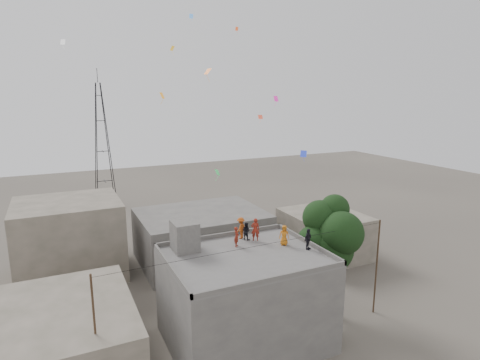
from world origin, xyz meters
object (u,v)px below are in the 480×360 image
object	(u,v)px
person_red_adult	(255,229)
stair_head_box	(185,236)
transmission_tower	(102,145)
person_dark_adult	(308,239)
tree	(331,236)

from	to	relation	value
person_red_adult	stair_head_box	bearing A→B (deg)	23.09
transmission_tower	person_dark_adult	distance (m)	41.69
person_red_adult	transmission_tower	bearing A→B (deg)	-53.78
transmission_tower	person_red_adult	world-z (taller)	transmission_tower
tree	person_dark_adult	xyz separation A→B (m)	(-3.01, -1.38, 0.72)
tree	person_red_adult	distance (m)	5.75
transmission_tower	person_red_adult	xyz separation A→B (m)	(5.92, -37.78, -2.14)
person_dark_adult	stair_head_box	bearing A→B (deg)	128.27
tree	transmission_tower	xyz separation A→B (m)	(-11.37, 39.40, 2.97)
person_dark_adult	transmission_tower	bearing A→B (deg)	73.98
transmission_tower	person_dark_adult	world-z (taller)	transmission_tower
transmission_tower	person_red_adult	distance (m)	38.30
stair_head_box	person_red_adult	world-z (taller)	stair_head_box
tree	person_dark_adult	bearing A→B (deg)	-155.37
transmission_tower	stair_head_box	bearing A→B (deg)	-88.77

